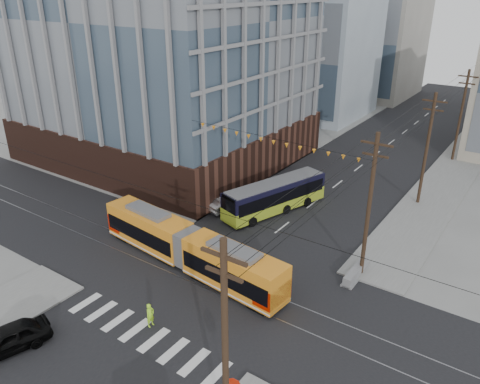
% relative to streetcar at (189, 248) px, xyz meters
% --- Properties ---
extents(ground, '(160.00, 160.00, 0.00)m').
position_rel_streetcar_xyz_m(ground, '(2.70, -4.48, -1.66)').
color(ground, slate).
extents(office_building, '(30.00, 25.00, 28.60)m').
position_rel_streetcar_xyz_m(office_building, '(-19.30, 18.52, 12.64)').
color(office_building, '#381E16').
rests_on(office_building, ground).
extents(bg_bldg_nw_near, '(18.00, 16.00, 18.00)m').
position_rel_streetcar_xyz_m(bg_bldg_nw_near, '(-14.30, 47.52, 7.34)').
color(bg_bldg_nw_near, '#8C99A5').
rests_on(bg_bldg_nw_near, ground).
extents(bg_bldg_nw_far, '(16.00, 18.00, 20.00)m').
position_rel_streetcar_xyz_m(bg_bldg_nw_far, '(-11.30, 67.52, 8.34)').
color(bg_bldg_nw_far, gray).
rests_on(bg_bldg_nw_far, ground).
extents(utility_pole_near, '(0.30, 0.30, 11.00)m').
position_rel_streetcar_xyz_m(utility_pole_near, '(11.20, -10.48, 3.84)').
color(utility_pole_near, black).
rests_on(utility_pole_near, ground).
extents(streetcar, '(17.34, 4.14, 3.31)m').
position_rel_streetcar_xyz_m(streetcar, '(0.00, 0.00, 0.00)').
color(streetcar, orange).
rests_on(streetcar, ground).
extents(city_bus, '(5.60, 11.16, 3.10)m').
position_rel_streetcar_xyz_m(city_bus, '(0.40, 12.04, -0.10)').
color(city_bus, black).
rests_on(city_bus, ground).
extents(black_sedan, '(3.26, 5.15, 1.63)m').
position_rel_streetcar_xyz_m(black_sedan, '(-2.93, -12.90, -0.84)').
color(black_sedan, black).
rests_on(black_sedan, ground).
extents(parked_car_silver, '(2.51, 4.27, 1.33)m').
position_rel_streetcar_xyz_m(parked_car_silver, '(-3.29, 9.66, -0.99)').
color(parked_car_silver, '#9B9C9E').
rests_on(parked_car_silver, ground).
extents(parked_car_white, '(2.00, 4.87, 1.41)m').
position_rel_streetcar_xyz_m(parked_car_white, '(-2.25, 15.65, -0.95)').
color(parked_car_white, silver).
rests_on(parked_car_white, ground).
extents(parked_car_grey, '(2.41, 4.40, 1.17)m').
position_rel_streetcar_xyz_m(parked_car_grey, '(-2.42, 17.12, -1.07)').
color(parked_car_grey, '#56585E').
rests_on(parked_car_grey, ground).
extents(pedestrian, '(0.41, 0.61, 1.65)m').
position_rel_streetcar_xyz_m(pedestrian, '(2.43, -6.60, -0.83)').
color(pedestrian, '#AEFB28').
rests_on(pedestrian, ground).
extents(jersey_barrier, '(0.86, 3.83, 0.77)m').
position_rel_streetcar_xyz_m(jersey_barrier, '(11.00, 6.07, -1.27)').
color(jersey_barrier, gray).
rests_on(jersey_barrier, ground).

